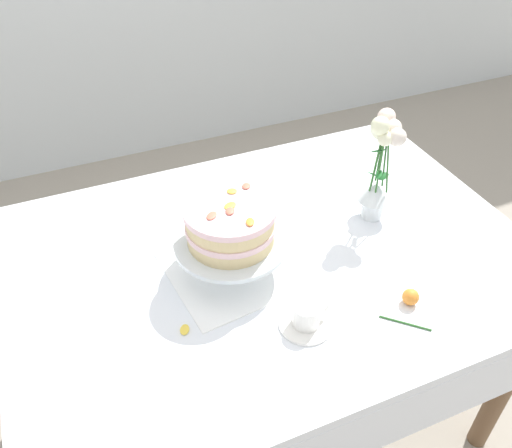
{
  "coord_description": "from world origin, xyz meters",
  "views": [
    {
      "loc": [
        -0.45,
        -0.96,
        1.71
      ],
      "look_at": [
        -0.05,
        -0.0,
        0.86
      ],
      "focal_mm": 37.03,
      "sensor_mm": 36.0,
      "label": 1
    }
  ],
  "objects_px": {
    "cake_stand": "(231,245)",
    "fallen_rose": "(410,298)",
    "dining_table": "(274,280)",
    "teacup": "(307,317)",
    "flower_vase": "(380,167)",
    "layer_cake": "(230,223)"
  },
  "relations": [
    {
      "from": "cake_stand",
      "to": "flower_vase",
      "type": "relative_size",
      "value": 0.89
    },
    {
      "from": "flower_vase",
      "to": "teacup",
      "type": "relative_size",
      "value": 2.54
    },
    {
      "from": "layer_cake",
      "to": "fallen_rose",
      "type": "distance_m",
      "value": 0.47
    },
    {
      "from": "flower_vase",
      "to": "teacup",
      "type": "height_order",
      "value": "flower_vase"
    },
    {
      "from": "fallen_rose",
      "to": "teacup",
      "type": "bearing_deg",
      "value": 171.46
    },
    {
      "from": "layer_cake",
      "to": "teacup",
      "type": "bearing_deg",
      "value": -69.04
    },
    {
      "from": "cake_stand",
      "to": "teacup",
      "type": "height_order",
      "value": "cake_stand"
    },
    {
      "from": "cake_stand",
      "to": "fallen_rose",
      "type": "relative_size",
      "value": 2.51
    },
    {
      "from": "cake_stand",
      "to": "flower_vase",
      "type": "bearing_deg",
      "value": 6.28
    },
    {
      "from": "layer_cake",
      "to": "fallen_rose",
      "type": "height_order",
      "value": "layer_cake"
    },
    {
      "from": "dining_table",
      "to": "teacup",
      "type": "relative_size",
      "value": 10.87
    },
    {
      "from": "cake_stand",
      "to": "layer_cake",
      "type": "distance_m",
      "value": 0.07
    },
    {
      "from": "dining_table",
      "to": "layer_cake",
      "type": "bearing_deg",
      "value": 177.95
    },
    {
      "from": "layer_cake",
      "to": "teacup",
      "type": "distance_m",
      "value": 0.29
    },
    {
      "from": "cake_stand",
      "to": "layer_cake",
      "type": "relative_size",
      "value": 1.27
    },
    {
      "from": "layer_cake",
      "to": "fallen_rose",
      "type": "xyz_separation_m",
      "value": [
        0.36,
        -0.28,
        -0.13
      ]
    },
    {
      "from": "flower_vase",
      "to": "teacup",
      "type": "distance_m",
      "value": 0.49
    },
    {
      "from": "dining_table",
      "to": "teacup",
      "type": "height_order",
      "value": "teacup"
    },
    {
      "from": "dining_table",
      "to": "cake_stand",
      "type": "height_order",
      "value": "cake_stand"
    },
    {
      "from": "cake_stand",
      "to": "flower_vase",
      "type": "height_order",
      "value": "flower_vase"
    },
    {
      "from": "dining_table",
      "to": "fallen_rose",
      "type": "xyz_separation_m",
      "value": [
        0.23,
        -0.28,
        0.11
      ]
    },
    {
      "from": "flower_vase",
      "to": "fallen_rose",
      "type": "xyz_separation_m",
      "value": [
        -0.1,
        -0.33,
        -0.15
      ]
    }
  ]
}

